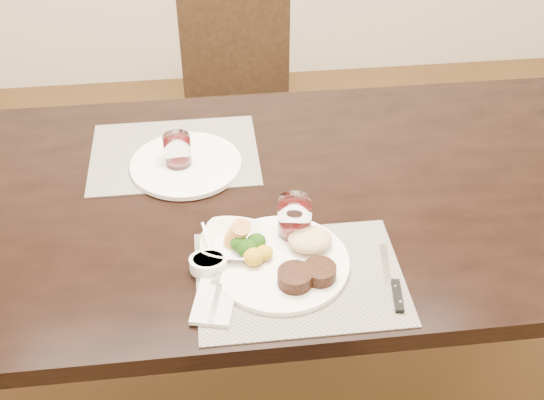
{
  "coord_description": "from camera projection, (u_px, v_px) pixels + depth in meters",
  "views": [
    {
      "loc": [
        -0.14,
        -1.37,
        1.84
      ],
      "look_at": [
        0.01,
        -0.12,
        0.82
      ],
      "focal_mm": 45.0,
      "sensor_mm": 36.0,
      "label": 1
    }
  ],
  "objects": [
    {
      "name": "chair_far",
      "position": [
        238.0,
        94.0,
        2.63
      ],
      "size": [
        0.42,
        0.42,
        0.9
      ],
      "color": "black",
      "rests_on": "ground"
    },
    {
      "name": "far_plate",
      "position": [
        186.0,
        164.0,
        1.84
      ],
      "size": [
        0.3,
        0.3,
        0.01
      ],
      "primitive_type": "cylinder",
      "color": "white",
      "rests_on": "placemat_far"
    },
    {
      "name": "steak_knife",
      "position": [
        394.0,
        288.0,
        1.49
      ],
      "size": [
        0.03,
        0.22,
        0.01
      ],
      "rotation": [
        0.0,
        0.0,
        -0.15
      ],
      "color": "silver",
      "rests_on": "placemat_near"
    },
    {
      "name": "sauce_ramekin",
      "position": [
        209.0,
        263.0,
        1.53
      ],
      "size": [
        0.09,
        0.13,
        0.07
      ],
      "rotation": [
        0.0,
        0.0,
        0.29
      ],
      "color": "white",
      "rests_on": "placemat_near"
    },
    {
      "name": "napkin_fork",
      "position": [
        215.0,
        298.0,
        1.46
      ],
      "size": [
        0.12,
        0.17,
        0.02
      ],
      "rotation": [
        0.0,
        0.0,
        -0.23
      ],
      "color": "silver",
      "rests_on": "placemat_near"
    },
    {
      "name": "placemat_far",
      "position": [
        175.0,
        154.0,
        1.89
      ],
      "size": [
        0.46,
        0.34,
        0.0
      ],
      "primitive_type": "cube",
      "color": "slate",
      "rests_on": "dining_table"
    },
    {
      "name": "wine_glass_near",
      "position": [
        294.0,
        221.0,
        1.59
      ],
      "size": [
        0.08,
        0.08,
        0.11
      ],
      "rotation": [
        0.0,
        0.0,
        0.04
      ],
      "color": "silver",
      "rests_on": "placemat_near"
    },
    {
      "name": "placemat_near",
      "position": [
        300.0,
        278.0,
        1.52
      ],
      "size": [
        0.46,
        0.34,
        0.0
      ],
      "primitive_type": "cube",
      "color": "slate",
      "rests_on": "dining_table"
    },
    {
      "name": "dining_table",
      "position": [
        264.0,
        217.0,
        1.81
      ],
      "size": [
        2.0,
        1.0,
        0.75
      ],
      "color": "black",
      "rests_on": "ground"
    },
    {
      "name": "ground_plane",
      "position": [
        265.0,
        372.0,
        2.23
      ],
      "size": [
        4.5,
        4.5,
        0.0
      ],
      "primitive_type": "plane",
      "color": "#432D15",
      "rests_on": "ground"
    },
    {
      "name": "wine_glass_far",
      "position": [
        178.0,
        154.0,
        1.81
      ],
      "size": [
        0.07,
        0.07,
        0.1
      ],
      "rotation": [
        0.0,
        0.0,
        -0.04
      ],
      "color": "silver",
      "rests_on": "placemat_far"
    },
    {
      "name": "cracker_bowl",
      "position": [
        233.0,
        242.0,
        1.58
      ],
      "size": [
        0.18,
        0.18,
        0.07
      ],
      "rotation": [
        0.0,
        0.0,
        -0.27
      ],
      "color": "white",
      "rests_on": "placemat_near"
    },
    {
      "name": "dinner_plate",
      "position": [
        287.0,
        260.0,
        1.54
      ],
      "size": [
        0.31,
        0.31,
        0.06
      ],
      "rotation": [
        0.0,
        0.0,
        -0.19
      ],
      "color": "white",
      "rests_on": "placemat_near"
    }
  ]
}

